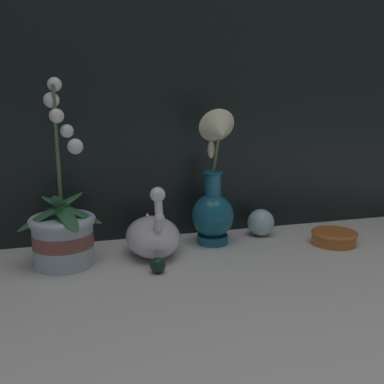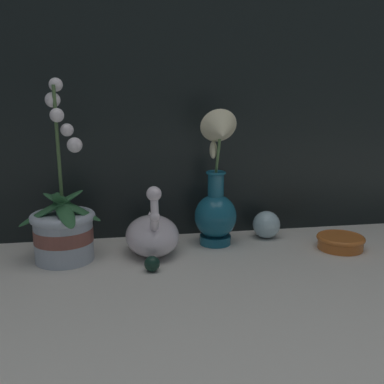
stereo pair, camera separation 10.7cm
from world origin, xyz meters
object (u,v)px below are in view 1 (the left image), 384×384
Objects in this scene: blue_vase at (214,198)px; glass_sphere at (261,222)px; orchid_potted_plant at (63,230)px; amber_dish at (334,236)px; swan_figurine at (153,234)px.

blue_vase is 0.17m from glass_sphere.
orchid_potted_plant is 3.51× the size of amber_dish.
blue_vase is 2.93× the size of amber_dish.
blue_vase reaches higher than amber_dish.
amber_dish is (0.67, -0.04, -0.06)m from orchid_potted_plant.
glass_sphere is at bearing 12.92° from blue_vase.
swan_figurine is at bearing -167.59° from glass_sphere.
blue_vase is (0.37, 0.04, 0.04)m from orchid_potted_plant.
orchid_potted_plant is at bearing -177.48° from swan_figurine.
swan_figurine is 0.57× the size of blue_vase.
amber_dish is (0.15, -0.12, -0.02)m from glass_sphere.
orchid_potted_plant is at bearing 176.78° from amber_dish.
orchid_potted_plant is 0.68m from amber_dish.
swan_figurine reaches higher than amber_dish.
swan_figurine is (0.20, 0.01, -0.03)m from orchid_potted_plant.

